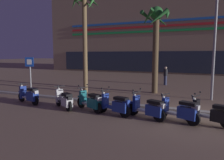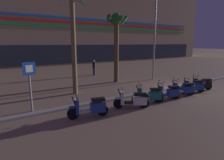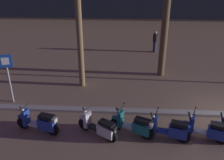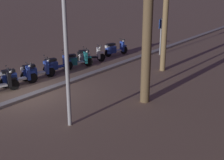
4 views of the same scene
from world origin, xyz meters
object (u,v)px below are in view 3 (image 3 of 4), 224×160
object	(u,v)px
scooter_white_last_in_row	(100,127)
scooter_teal_gap_after_mid	(135,125)
scooter_blue_far_back	(40,122)
palm_tree_near_sign	(167,3)
scooter_blue_tail_end	(171,130)
scooter_blue_mid_front	(209,130)
crossing_sign	(8,73)
pedestrian_window_shopping	(155,41)

from	to	relation	value
scooter_white_last_in_row	scooter_teal_gap_after_mid	xyz separation A→B (m)	(1.31, 0.18, 0.01)
scooter_blue_far_back	palm_tree_near_sign	world-z (taller)	palm_tree_near_sign
scooter_blue_far_back	scooter_teal_gap_after_mid	world-z (taller)	scooter_teal_gap_after_mid
scooter_blue_far_back	scooter_white_last_in_row	world-z (taller)	same
scooter_blue_tail_end	scooter_blue_mid_front	bearing A→B (deg)	1.94
scooter_blue_mid_front	crossing_sign	bearing A→B (deg)	164.63
scooter_teal_gap_after_mid	scooter_blue_mid_front	xyz separation A→B (m)	(2.73, -0.14, -0.01)
crossing_sign	scooter_white_last_in_row	bearing A→B (deg)	-28.14
scooter_blue_far_back	crossing_sign	size ratio (longest dim) A/B	0.75
crossing_sign	palm_tree_near_sign	bearing A→B (deg)	25.87
scooter_teal_gap_after_mid	scooter_blue_mid_front	bearing A→B (deg)	-2.93
scooter_white_last_in_row	pedestrian_window_shopping	bearing A→B (deg)	73.40
crossing_sign	palm_tree_near_sign	size ratio (longest dim) A/B	0.42
scooter_white_last_in_row	crossing_sign	size ratio (longest dim) A/B	0.67
scooter_white_last_in_row	scooter_blue_tail_end	size ratio (longest dim) A/B	0.93
scooter_blue_mid_front	crossing_sign	distance (m)	8.85
scooter_white_last_in_row	pedestrian_window_shopping	size ratio (longest dim) A/B	1.03
scooter_teal_gap_after_mid	crossing_sign	distance (m)	6.24
scooter_blue_far_back	scooter_teal_gap_after_mid	bearing A→B (deg)	0.57
scooter_blue_mid_front	pedestrian_window_shopping	xyz separation A→B (m)	(-1.05, 9.98, 0.37)
scooter_blue_mid_front	pedestrian_window_shopping	world-z (taller)	pedestrian_window_shopping
scooter_white_last_in_row	palm_tree_near_sign	world-z (taller)	palm_tree_near_sign
scooter_blue_far_back	scooter_blue_tail_end	bearing A→B (deg)	-1.74
pedestrian_window_shopping	scooter_blue_mid_front	bearing A→B (deg)	-83.98
scooter_blue_tail_end	crossing_sign	bearing A→B (deg)	161.41
scooter_blue_mid_front	palm_tree_near_sign	bearing A→B (deg)	100.23
scooter_white_last_in_row	scooter_teal_gap_after_mid	world-z (taller)	scooter_teal_gap_after_mid
scooter_blue_far_back	scooter_blue_tail_end	world-z (taller)	scooter_blue_tail_end
palm_tree_near_sign	scooter_blue_far_back	bearing A→B (deg)	-132.37
scooter_blue_far_back	crossing_sign	distance (m)	3.23
palm_tree_near_sign	crossing_sign	bearing A→B (deg)	-154.13
scooter_teal_gap_after_mid	palm_tree_near_sign	distance (m)	7.04
scooter_teal_gap_after_mid	crossing_sign	size ratio (longest dim) A/B	0.70
crossing_sign	pedestrian_window_shopping	distance (m)	10.68
crossing_sign	pedestrian_window_shopping	size ratio (longest dim) A/B	1.54
scooter_blue_far_back	pedestrian_window_shopping	xyz separation A→B (m)	(5.32, 9.88, 0.36)
scooter_white_last_in_row	scooter_blue_mid_front	size ratio (longest dim) A/B	0.92
scooter_blue_tail_end	crossing_sign	size ratio (longest dim) A/B	0.72
scooter_teal_gap_after_mid	crossing_sign	world-z (taller)	crossing_sign
scooter_blue_far_back	scooter_teal_gap_after_mid	distance (m)	3.64
scooter_white_last_in_row	scooter_teal_gap_after_mid	bearing A→B (deg)	7.91
scooter_blue_far_back	scooter_white_last_in_row	size ratio (longest dim) A/B	1.12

